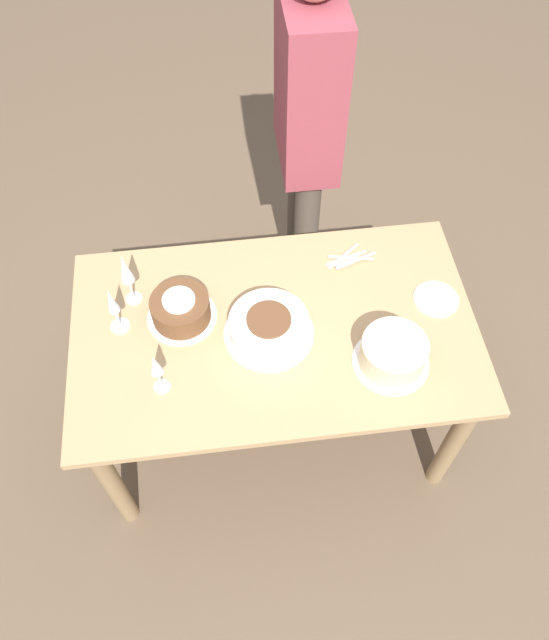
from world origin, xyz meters
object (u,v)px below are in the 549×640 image
at_px(person_cutting, 308,118).
at_px(wine_glass_extra, 112,304).
at_px(wine_glass_near, 156,367).
at_px(wine_glass_far, 125,270).
at_px(cake_front_chocolate, 181,309).
at_px(cake_back_decorated, 393,354).
at_px(cake_center_white, 269,327).

bearing_deg(person_cutting, wine_glass_extra, -46.38).
relative_size(wine_glass_near, wine_glass_far, 0.80).
relative_size(cake_front_chocolate, wine_glass_far, 1.03).
bearing_deg(cake_back_decorated, cake_front_chocolate, -21.65).
distance_m(cake_front_chocolate, wine_glass_far, 0.23).
distance_m(cake_back_decorated, wine_glass_extra, 0.95).
relative_size(cake_front_chocolate, wine_glass_near, 1.28).
distance_m(wine_glass_far, wine_glass_extra, 0.13).
xyz_separation_m(cake_front_chocolate, cake_back_decorated, (-0.69, 0.27, 0.01)).
height_order(cake_back_decorated, wine_glass_extra, wine_glass_extra).
bearing_deg(wine_glass_extra, cake_back_decorated, 163.96).
relative_size(wine_glass_far, wine_glass_extra, 1.14).
distance_m(wine_glass_near, wine_glass_extra, 0.30).
relative_size(cake_front_chocolate, wine_glass_extra, 1.17).
bearing_deg(wine_glass_far, cake_front_chocolate, 149.03).
height_order(cake_front_chocolate, wine_glass_extra, wine_glass_extra).
bearing_deg(cake_center_white, person_cutting, -107.21).
xyz_separation_m(cake_front_chocolate, person_cutting, (-0.55, -0.71, 0.21)).
bearing_deg(cake_back_decorated, wine_glass_near, -0.14).
height_order(cake_back_decorated, wine_glass_near, wine_glass_near).
bearing_deg(wine_glass_far, wine_glass_extra, 67.34).
relative_size(wine_glass_far, person_cutting, 0.15).
bearing_deg(cake_front_chocolate, wine_glass_near, 74.10).
bearing_deg(person_cutting, cake_back_decorated, 8.71).
xyz_separation_m(cake_back_decorated, wine_glass_near, (0.77, -0.00, 0.07)).
xyz_separation_m(cake_back_decorated, person_cutting, (0.14, -0.98, 0.20)).
bearing_deg(wine_glass_extra, cake_front_chocolate, -176.55).
distance_m(cake_front_chocolate, person_cutting, 0.92).
height_order(cake_front_chocolate, cake_back_decorated, cake_back_decorated).
distance_m(cake_center_white, wine_glass_near, 0.42).
xyz_separation_m(cake_center_white, wine_glass_near, (0.38, 0.16, 0.09)).
height_order(cake_front_chocolate, wine_glass_far, wine_glass_far).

